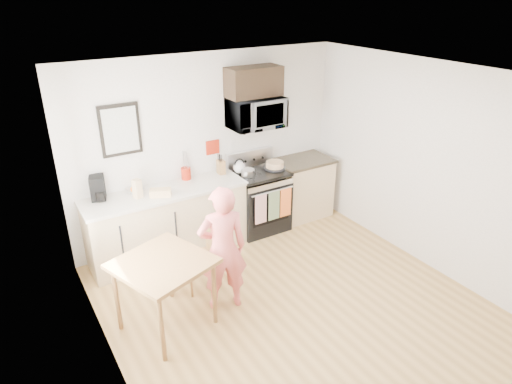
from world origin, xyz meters
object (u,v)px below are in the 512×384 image
microwave (256,113)px  chair (208,246)px  person (223,249)px  range (259,202)px  dining_table (163,269)px  cake (275,165)px

microwave → chair: 2.03m
person → microwave: bearing=-116.7°
range → person: size_ratio=0.78×
microwave → person: 2.20m
dining_table → chair: (0.71, 0.44, -0.17)m
dining_table → range: bearing=34.1°
chair → cake: cake is taller
person → chair: 0.48m
range → dining_table: (-1.99, -1.35, 0.29)m
dining_table → chair: bearing=31.6°
range → microwave: size_ratio=1.53×
range → microwave: microwave is taller
microwave → chair: microwave is taller
microwave → dining_table: 2.68m
microwave → person: microwave is taller
microwave → person: size_ratio=0.51×
person → cake: bearing=-124.4°
microwave → cake: size_ratio=2.42×
range → cake: size_ratio=3.69×
chair → person: bearing=-86.9°
cake → chair: bearing=-150.0°
range → cake: bearing=-6.5°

